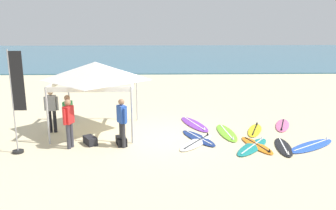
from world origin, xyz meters
TOP-DOWN VIEW (x-y plane):
  - ground_plane at (0.00, 0.00)m, footprint 80.00×80.00m
  - sea at (0.00, 33.85)m, footprint 80.00×36.00m
  - canopy_tent at (-2.25, 0.77)m, footprint 3.05×3.05m
  - surfboard_orange at (3.57, -1.14)m, footprint 1.01×1.92m
  - surfboard_yellow at (3.98, 0.58)m, footprint 1.13×1.86m
  - surfboard_white at (1.51, -0.78)m, footprint 1.66×2.03m
  - surfboard_blue at (5.46, -1.24)m, footprint 2.28×1.81m
  - surfboard_lime at (2.79, 0.28)m, footprint 0.73×2.20m
  - surfboard_pink at (5.31, 1.21)m, footprint 1.24×2.01m
  - surfboard_purple at (1.65, 1.47)m, footprint 1.35×2.42m
  - surfboard_black at (4.44, -1.34)m, footprint 0.81×1.94m
  - surfboard_teal at (3.38, -1.28)m, footprint 1.75×2.04m
  - surfboard_navy at (1.61, -0.30)m, footprint 1.41×2.12m
  - person_green at (-3.09, -0.40)m, footprint 0.29×0.54m
  - person_red at (-2.89, -1.12)m, footprint 0.33×0.52m
  - person_blue at (-1.10, -1.07)m, footprint 0.38×0.48m
  - person_grey at (-4.00, 0.65)m, footprint 0.55×0.24m
  - banner_flag at (-4.40, -1.52)m, footprint 0.60×0.36m
  - gear_bag_near_tent at (-2.28, -0.77)m, footprint 0.60×0.68m
  - gear_bag_by_pole at (-1.17, -0.85)m, footprint 0.47×0.67m

SIDE VIEW (x-z plane):
  - ground_plane at x=0.00m, z-range 0.00..0.00m
  - surfboard_purple at x=1.65m, z-range -0.06..0.13m
  - surfboard_blue at x=5.46m, z-range -0.06..0.13m
  - surfboard_lime at x=2.79m, z-range -0.06..0.13m
  - surfboard_teal at x=3.38m, z-range -0.06..0.13m
  - surfboard_white at x=1.51m, z-range -0.06..0.13m
  - surfboard_navy at x=1.61m, z-range -0.06..0.13m
  - surfboard_pink at x=5.31m, z-range -0.06..0.13m
  - surfboard_black at x=4.44m, z-range -0.06..0.13m
  - surfboard_orange at x=3.57m, z-range -0.06..0.13m
  - surfboard_yellow at x=3.98m, z-range -0.06..0.13m
  - sea at x=0.00m, z-range 0.00..0.10m
  - gear_bag_near_tent at x=-2.28m, z-range 0.00..0.28m
  - gear_bag_by_pole at x=-1.17m, z-range 0.00..0.28m
  - person_green at x=-3.09m, z-range 0.13..1.84m
  - person_red at x=-2.89m, z-range 0.13..1.84m
  - person_blue at x=-1.10m, z-range 0.13..1.84m
  - person_grey at x=-4.00m, z-range 0.13..1.84m
  - banner_flag at x=-4.40m, z-range -0.13..3.27m
  - canopy_tent at x=-2.25m, z-range 1.01..3.76m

